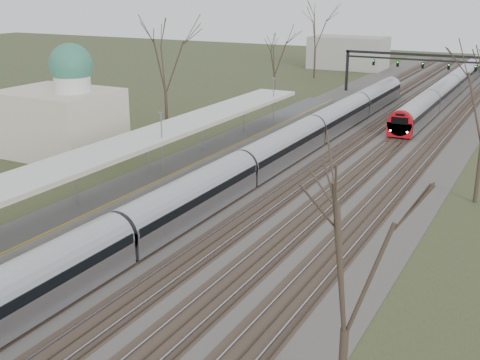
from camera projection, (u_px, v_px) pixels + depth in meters
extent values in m
cube|color=#474442|center=(346.00, 141.00, 60.72)|extent=(24.00, 160.00, 0.10)
cube|color=#4C3828|center=(292.00, 134.00, 63.38)|extent=(2.60, 160.00, 0.06)
cube|color=gray|center=(285.00, 133.00, 63.68)|extent=(0.07, 160.00, 0.12)
cube|color=gray|center=(298.00, 135.00, 63.04)|extent=(0.07, 160.00, 0.12)
cube|color=#4C3828|center=(323.00, 138.00, 61.82)|extent=(2.60, 160.00, 0.06)
cube|color=gray|center=(316.00, 137.00, 62.12)|extent=(0.07, 160.00, 0.12)
cube|color=gray|center=(329.00, 138.00, 61.48)|extent=(0.07, 160.00, 0.12)
cube|color=#4C3828|center=(356.00, 142.00, 60.26)|extent=(2.60, 160.00, 0.06)
cube|color=gray|center=(349.00, 141.00, 60.56)|extent=(0.07, 160.00, 0.12)
cube|color=gray|center=(363.00, 142.00, 59.92)|extent=(0.07, 160.00, 0.12)
cube|color=#4C3828|center=(390.00, 146.00, 58.70)|extent=(2.60, 160.00, 0.06)
cube|color=gray|center=(383.00, 145.00, 59.00)|extent=(0.07, 160.00, 0.12)
cube|color=gray|center=(398.00, 146.00, 58.36)|extent=(0.07, 160.00, 0.12)
cube|color=#4C3828|center=(427.00, 151.00, 57.14)|extent=(2.60, 160.00, 0.06)
cube|color=gray|center=(419.00, 149.00, 57.44)|extent=(0.07, 160.00, 0.12)
cube|color=gray|center=(435.00, 151.00, 56.80)|extent=(0.07, 160.00, 0.12)
cube|color=#9E9B93|center=(175.00, 169.00, 49.90)|extent=(3.50, 69.00, 1.00)
cylinder|color=slate|center=(76.00, 185.00, 39.61)|extent=(0.14, 0.14, 3.00)
cylinder|color=slate|center=(148.00, 156.00, 46.34)|extent=(0.14, 0.14, 3.00)
cylinder|color=slate|center=(202.00, 134.00, 53.07)|extent=(0.14, 0.14, 3.00)
cylinder|color=slate|center=(244.00, 118.00, 59.80)|extent=(0.14, 0.14, 3.00)
cube|color=silver|center=(139.00, 139.00, 45.02)|extent=(4.10, 50.00, 0.12)
cube|color=beige|center=(139.00, 141.00, 45.08)|extent=(4.10, 50.00, 0.25)
cube|color=beige|center=(59.00, 123.00, 55.32)|extent=(10.00, 8.00, 6.00)
cylinder|color=silver|center=(72.00, 79.00, 53.15)|extent=(3.20, 3.20, 2.50)
sphere|color=#2B6B57|center=(71.00, 65.00, 52.78)|extent=(3.80, 3.80, 3.80)
cube|color=black|center=(347.00, 71.00, 89.51)|extent=(0.35, 0.35, 6.00)
cube|color=black|center=(419.00, 55.00, 84.05)|extent=(21.00, 0.35, 0.35)
cube|color=black|center=(418.00, 60.00, 84.27)|extent=(21.00, 0.25, 0.25)
cube|color=black|center=(374.00, 62.00, 87.10)|extent=(0.32, 0.22, 0.85)
sphere|color=#0CFF19|center=(373.00, 61.00, 86.90)|extent=(0.16, 0.16, 0.16)
cube|color=black|center=(398.00, 64.00, 85.54)|extent=(0.32, 0.22, 0.85)
sphere|color=#0CFF19|center=(398.00, 62.00, 85.34)|extent=(0.16, 0.16, 0.16)
cube|color=black|center=(423.00, 65.00, 83.98)|extent=(0.32, 0.22, 0.85)
sphere|color=#0CFF19|center=(423.00, 63.00, 83.78)|extent=(0.16, 0.16, 0.16)
cube|color=black|center=(449.00, 67.00, 82.42)|extent=(0.32, 0.22, 0.85)
sphere|color=#0CFF19|center=(449.00, 65.00, 82.22)|extent=(0.16, 0.16, 0.16)
cube|color=black|center=(476.00, 68.00, 80.86)|extent=(0.32, 0.22, 0.85)
sphere|color=#0CFF19|center=(476.00, 66.00, 80.66)|extent=(0.16, 0.16, 0.16)
cylinder|color=#2D231C|center=(167.00, 114.00, 61.67)|extent=(0.30, 0.30, 4.95)
cylinder|color=#2D231C|center=(478.00, 173.00, 42.87)|extent=(0.30, 0.30, 4.50)
cube|color=#999CA3|center=(282.00, 152.00, 52.80)|extent=(2.55, 75.00, 1.60)
cylinder|color=#999CA3|center=(282.00, 145.00, 52.60)|extent=(2.60, 74.70, 2.60)
cube|color=black|center=(282.00, 144.00, 52.57)|extent=(2.62, 74.40, 0.55)
cube|color=black|center=(282.00, 162.00, 53.08)|extent=(1.80, 74.00, 0.35)
cube|color=#999CA3|center=(459.00, 81.00, 92.61)|extent=(2.55, 75.00, 1.60)
cylinder|color=#999CA3|center=(459.00, 77.00, 92.41)|extent=(2.60, 74.70, 2.60)
cube|color=black|center=(459.00, 76.00, 92.38)|extent=(2.62, 74.40, 0.55)
cube|color=red|center=(399.00, 130.00, 61.17)|extent=(2.55, 0.50, 1.50)
cylinder|color=red|center=(400.00, 123.00, 60.99)|extent=(2.60, 0.60, 2.60)
cube|color=black|center=(400.00, 121.00, 60.68)|extent=(1.70, 0.12, 0.70)
sphere|color=white|center=(391.00, 130.00, 61.41)|extent=(0.22, 0.22, 0.22)
sphere|color=white|center=(407.00, 132.00, 60.65)|extent=(0.22, 0.22, 0.22)
cube|color=black|center=(458.00, 87.00, 92.89)|extent=(1.80, 74.00, 0.35)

